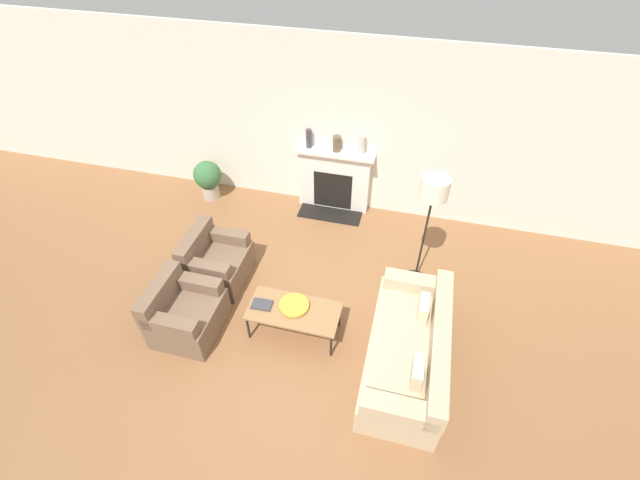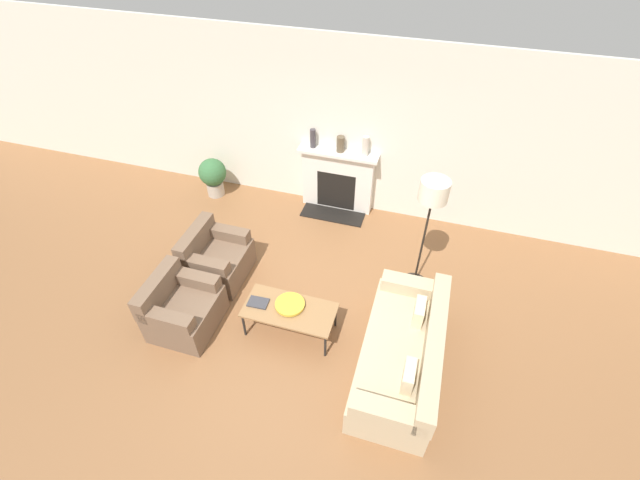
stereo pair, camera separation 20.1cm
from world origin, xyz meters
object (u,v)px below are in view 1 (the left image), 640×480
at_px(fireplace, 334,180).
at_px(mantel_vase_center_right, 362,145).
at_px(armchair_far, 216,262).
at_px(bowl, 294,305).
at_px(coffee_table, 294,312).
at_px(armchair_near, 185,313).
at_px(floor_lamp, 432,201).
at_px(couch, 410,350).
at_px(potted_plant, 208,178).
at_px(mantel_vase_left, 309,139).
at_px(book, 262,304).
at_px(mantel_vase_center_left, 337,144).

relative_size(fireplace, mantel_vase_center_right, 4.07).
bearing_deg(armchair_far, bowl, -113.62).
height_order(armchair_far, coffee_table, armchair_far).
distance_m(armchair_near, floor_lamp, 3.48).
bearing_deg(couch, potted_plant, -124.14).
xyz_separation_m(armchair_near, floor_lamp, (2.85, 1.61, 1.18)).
distance_m(bowl, floor_lamp, 2.19).
bearing_deg(mantel_vase_left, potted_plant, -170.17).
bearing_deg(mantel_vase_left, coffee_table, -78.70).
relative_size(fireplace, coffee_table, 1.14).
height_order(armchair_near, coffee_table, armchair_near).
bearing_deg(fireplace, armchair_near, -112.38).
distance_m(couch, armchair_far, 2.99).
bearing_deg(coffee_table, mantel_vase_left, 101.30).
height_order(coffee_table, bowl, bowl).
distance_m(armchair_near, book, 1.02).
relative_size(couch, floor_lamp, 1.09).
xyz_separation_m(armchair_far, book, (0.97, -0.68, 0.13)).
relative_size(coffee_table, floor_lamp, 0.64).
relative_size(armchair_near, floor_lamp, 0.47).
bearing_deg(fireplace, coffee_table, -87.54).
bearing_deg(armchair_near, couch, -86.52).
xyz_separation_m(bowl, mantel_vase_left, (-0.55, 2.74, 0.82)).
height_order(couch, mantel_vase_left, mantel_vase_left).
distance_m(couch, mantel_vase_left, 3.70).
bearing_deg(coffee_table, couch, -4.97).
relative_size(mantel_vase_left, potted_plant, 0.44).
distance_m(coffee_table, mantel_vase_center_left, 2.92).
relative_size(bowl, book, 1.42).
height_order(coffee_table, mantel_vase_center_left, mantel_vase_center_left).
bearing_deg(book, coffee_table, -0.48).
xyz_separation_m(mantel_vase_center_left, mantel_vase_center_right, (0.41, 0.00, 0.03)).
height_order(armchair_near, armchair_far, same).
height_order(coffee_table, mantel_vase_center_right, mantel_vase_center_right).
height_order(couch, coffee_table, couch).
bearing_deg(couch, bowl, -97.08).
distance_m(armchair_far, floor_lamp, 3.15).
xyz_separation_m(armchair_near, potted_plant, (-0.97, 2.79, 0.11)).
height_order(coffee_table, mantel_vase_left, mantel_vase_left).
bearing_deg(coffee_table, armchair_near, -167.62).
distance_m(couch, floor_lamp, 1.87).
bearing_deg(armchair_near, mantel_vase_center_left, -22.72).
xyz_separation_m(bowl, mantel_vase_center_left, (-0.08, 2.74, 0.79)).
bearing_deg(couch, fireplace, -151.00).
bearing_deg(fireplace, floor_lamp, -42.98).
xyz_separation_m(coffee_table, book, (-0.42, -0.02, 0.04)).
height_order(fireplace, mantel_vase_left, mantel_vase_left).
xyz_separation_m(fireplace, coffee_table, (0.12, -2.78, -0.15)).
relative_size(armchair_far, bowl, 2.27).
height_order(coffee_table, potted_plant, potted_plant).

